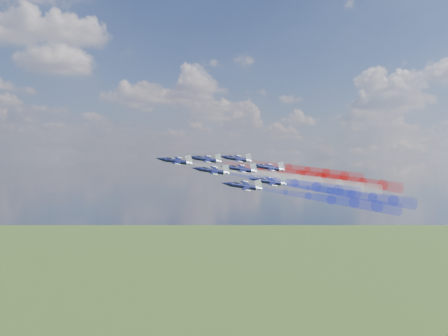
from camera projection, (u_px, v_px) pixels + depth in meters
jet_lead at (176, 161)px, 165.65m from camera, size 16.33×15.37×7.52m
trail_lead at (255, 173)px, 167.14m from camera, size 40.49×23.14×11.57m
jet_inner_left at (212, 171)px, 158.01m from camera, size 16.33×15.37×7.52m
trail_inner_left at (295, 183)px, 159.50m from camera, size 40.49×23.14×11.57m
jet_inner_right at (206, 159)px, 174.41m from camera, size 16.33×15.37×7.52m
trail_inner_right at (281, 171)px, 175.91m from camera, size 40.49×23.14×11.57m
jet_outer_left at (243, 186)px, 148.11m from camera, size 16.33×15.37×7.52m
trail_outer_left at (331, 199)px, 149.60m from camera, size 40.49×23.14×11.57m
jet_center_third at (240, 169)px, 165.38m from camera, size 16.33×15.37×7.52m
trail_center_third at (319, 181)px, 166.87m from camera, size 40.49×23.14×11.57m
jet_outer_right at (237, 159)px, 184.28m from camera, size 16.33×15.37×7.52m
trail_outer_right at (308, 170)px, 185.77m from camera, size 40.49×23.14×11.57m
jet_rear_left at (269, 182)px, 158.54m from camera, size 16.33×15.37×7.52m
trail_rear_left at (351, 194)px, 160.03m from camera, size 40.49×23.14×11.57m
jet_rear_right at (268, 168)px, 173.98m from camera, size 16.33×15.37×7.52m
trail_rear_right at (343, 179)px, 175.47m from camera, size 40.49×23.14×11.57m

